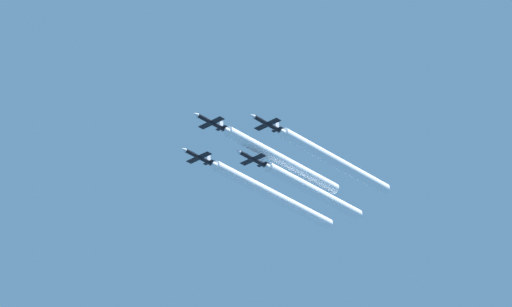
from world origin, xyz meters
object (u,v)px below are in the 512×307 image
at_px(jet_lead, 209,121).
at_px(jet_slot, 251,158).
at_px(jet_left_wingman, 266,123).
at_px(jet_right_wingman, 197,156).

bearing_deg(jet_lead, jet_slot, -87.91).
relative_size(jet_lead, jet_left_wingman, 1.00).
xyz_separation_m(jet_lead, jet_right_wingman, (12.67, -8.51, -1.97)).
bearing_deg(jet_lead, jet_right_wingman, -33.91).
bearing_deg(jet_slot, jet_lead, 92.09).
xyz_separation_m(jet_left_wingman, jet_slot, (12.78, -8.35, -2.07)).
distance_m(jet_lead, jet_slot, 16.94).
distance_m(jet_left_wingman, jet_right_wingman, 24.85).
xyz_separation_m(jet_left_wingman, jet_right_wingman, (24.84, -0.37, -0.22)).
bearing_deg(jet_right_wingman, jet_left_wingman, 179.14).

